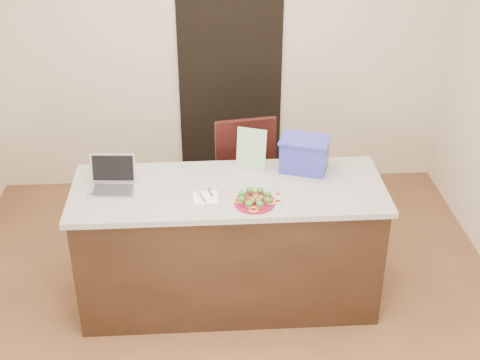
{
  "coord_description": "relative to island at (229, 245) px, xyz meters",
  "views": [
    {
      "loc": [
        -0.16,
        -3.52,
        3.12
      ],
      "look_at": [
        0.07,
        0.2,
        1.0
      ],
      "focal_mm": 50.0,
      "sensor_mm": 36.0,
      "label": 1
    }
  ],
  "objects": [
    {
      "name": "plate",
      "position": [
        0.16,
        -0.21,
        0.47
      ],
      "size": [
        0.26,
        0.26,
        0.02
      ],
      "rotation": [
        0.0,
        0.0,
        -0.16
      ],
      "color": "maroon",
      "rests_on": "island"
    },
    {
      "name": "ground",
      "position": [
        0.0,
        -0.25,
        -0.46
      ],
      "size": [
        4.0,
        4.0,
        0.0
      ],
      "primitive_type": "plane",
      "color": "brown",
      "rests_on": "ground"
    },
    {
      "name": "yogurt_bottle",
      "position": [
        0.3,
        -0.21,
        0.48
      ],
      "size": [
        0.03,
        0.03,
        0.07
      ],
      "rotation": [
        0.0,
        0.0,
        -0.07
      ],
      "color": "white",
      "rests_on": "island"
    },
    {
      "name": "knife",
      "position": [
        -0.12,
        -0.14,
        0.47
      ],
      "size": [
        0.04,
        0.19,
        0.01
      ],
      "rotation": [
        0.0,
        0.0,
        0.21
      ],
      "color": "white",
      "rests_on": "napkin"
    },
    {
      "name": "blue_box",
      "position": [
        0.53,
        0.21,
        0.58
      ],
      "size": [
        0.38,
        0.33,
        0.23
      ],
      "rotation": [
        0.0,
        0.0,
        -0.34
      ],
      "color": "#2A2F98",
      "rests_on": "island"
    },
    {
      "name": "leaflet",
      "position": [
        0.17,
        0.26,
        0.6
      ],
      "size": [
        0.21,
        0.11,
        0.29
      ],
      "primitive_type": "cube",
      "rotation": [
        -0.14,
        0.0,
        -0.35
      ],
      "color": "silver",
      "rests_on": "island"
    },
    {
      "name": "laptop",
      "position": [
        -0.75,
        0.06,
        0.51
      ],
      "size": [
        0.31,
        0.25,
        0.21
      ],
      "rotation": [
        0.0,
        0.0,
        -0.07
      ],
      "color": "silver",
      "rests_on": "island"
    },
    {
      "name": "room_shell",
      "position": [
        0.0,
        -0.25,
        1.16
      ],
      "size": [
        4.0,
        4.0,
        4.0
      ],
      "color": "white",
      "rests_on": "ground"
    },
    {
      "name": "island",
      "position": [
        0.0,
        0.0,
        0.0
      ],
      "size": [
        2.06,
        0.76,
        0.92
      ],
      "color": "black",
      "rests_on": "ground"
    },
    {
      "name": "broccoli",
      "position": [
        0.16,
        -0.21,
        0.51
      ],
      "size": [
        0.21,
        0.21,
        0.04
      ],
      "color": "#205115",
      "rests_on": "plate"
    },
    {
      "name": "pepper_rings",
      "position": [
        0.16,
        -0.21,
        0.48
      ],
      "size": [
        0.26,
        0.26,
        0.01
      ],
      "color": "gold",
      "rests_on": "plate"
    },
    {
      "name": "doorway",
      "position": [
        0.1,
        1.73,
        0.54
      ],
      "size": [
        0.9,
        0.02,
        2.0
      ],
      "primitive_type": "cube",
      "color": "black",
      "rests_on": "ground"
    },
    {
      "name": "fork",
      "position": [
        -0.17,
        -0.11,
        0.47
      ],
      "size": [
        0.04,
        0.14,
        0.0
      ],
      "rotation": [
        0.0,
        0.0,
        0.31
      ],
      "color": "silver",
      "rests_on": "napkin"
    },
    {
      "name": "chair",
      "position": [
        0.17,
        0.65,
        0.14
      ],
      "size": [
        0.53,
        0.53,
        1.05
      ],
      "rotation": [
        0.0,
        0.0,
        0.15
      ],
      "color": "black",
      "rests_on": "ground"
    },
    {
      "name": "napkin",
      "position": [
        -0.15,
        -0.12,
        0.46
      ],
      "size": [
        0.16,
        0.16,
        0.01
      ],
      "primitive_type": "cube",
      "rotation": [
        0.0,
        0.0,
        0.04
      ],
      "color": "white",
      "rests_on": "island"
    },
    {
      "name": "meatballs",
      "position": [
        0.16,
        -0.22,
        0.49
      ],
      "size": [
        0.1,
        0.1,
        0.04
      ],
      "color": "brown",
      "rests_on": "plate"
    }
  ]
}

